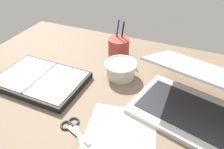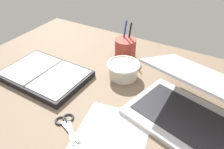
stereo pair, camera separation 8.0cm
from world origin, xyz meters
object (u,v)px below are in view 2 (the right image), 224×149
(laptop, at_px, (189,104))
(bowl, at_px, (123,69))
(planner, at_px, (45,75))
(scissors, at_px, (66,122))
(pen_cup, at_px, (125,48))

(laptop, distance_m, bowl, 0.30)
(planner, height_order, scissors, planner)
(scissors, bearing_deg, laptop, 66.56)
(bowl, relative_size, pen_cup, 0.80)
(bowl, height_order, planner, bowl)
(bowl, relative_size, planner, 0.40)
(laptop, relative_size, planner, 1.19)
(scissors, bearing_deg, planner, 179.14)
(bowl, relative_size, scissors, 1.09)
(planner, bearing_deg, pen_cup, 57.76)
(laptop, bearing_deg, planner, -157.58)
(pen_cup, bearing_deg, laptop, -33.98)
(laptop, xyz_separation_m, planner, (-0.56, -0.08, -0.04))
(planner, bearing_deg, bowl, 32.59)
(bowl, bearing_deg, pen_cup, 114.51)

